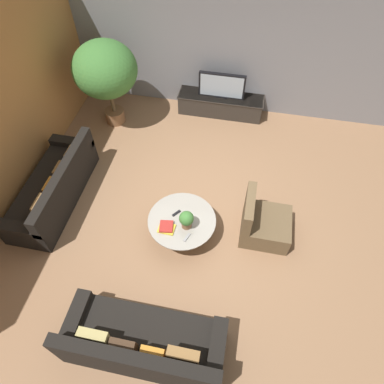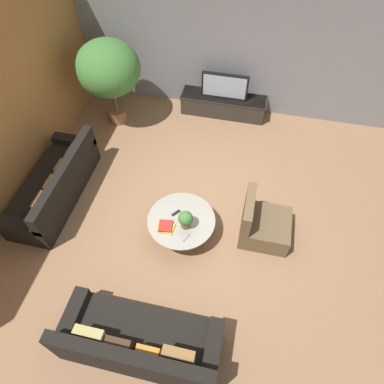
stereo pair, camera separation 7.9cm
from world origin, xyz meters
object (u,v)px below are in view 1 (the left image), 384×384
Objects in this scene: couch_near_entry at (144,344)px; media_console at (220,104)px; armchair_wicker at (263,223)px; coffee_table at (182,224)px; couch_by_wall at (55,188)px; potted_plant_tabletop at (186,219)px; potted_palm_tall at (105,71)px; television at (222,86)px.

media_console is at bearing -92.76° from couch_near_entry.
coffee_table is at bearing 102.12° from armchair_wicker.
potted_plant_tabletop is (2.51, -0.39, 0.31)m from couch_by_wall.
potted_plant_tabletop reaches higher than media_console.
armchair_wicker is (1.32, 0.28, -0.02)m from coffee_table.
coffee_table is (-0.16, -3.32, 0.06)m from media_console.
potted_plant_tabletop is at bearing -96.07° from couch_near_entry.
armchair_wicker is at bearing -34.06° from potted_palm_tall.
couch_by_wall reaches higher than potted_plant_tabletop.
couch_by_wall is 2.54× the size of armchair_wicker.
coffee_table is 3.46m from potted_palm_tall.
couch_by_wall is (-2.57, -3.03, -0.44)m from television.
television reaches higher than potted_plant_tabletop.
potted_palm_tall is at bearing 172.06° from couch_by_wall.
potted_palm_tall is at bearing -161.88° from television.
couch_near_entry is at bearing 46.10° from couch_by_wall.
television is 5.28m from couch_near_entry.
couch_near_entry is at bearing -66.21° from potted_palm_tall.
coffee_table is at bearing -51.04° from potted_palm_tall.
armchair_wicker is (1.41, 2.22, -0.02)m from couch_near_entry.
potted_palm_tall is at bearing 55.94° from armchair_wicker.
armchair_wicker is 1.32m from potted_plant_tabletop.
couch_by_wall is 1.03× the size of couch_near_entry.
armchair_wicker is at bearing 17.40° from potted_plant_tabletop.
armchair_wicker is (3.73, -0.01, -0.01)m from couch_by_wall.
potted_plant_tabletop is (-0.06, -3.42, -0.12)m from television.
television is (0.00, -0.00, 0.49)m from media_console.
armchair_wicker is at bearing -122.45° from couch_near_entry.
potted_plant_tabletop is (2.19, -2.69, -0.66)m from potted_palm_tall.
potted_palm_tall reaches higher than potted_plant_tabletop.
television is 2.43m from potted_palm_tall.
potted_palm_tall is (-3.41, 2.30, 0.99)m from armchair_wicker.
media_console is 3.33m from coffee_table.
media_console is at bearing 90.00° from television.
coffee_table is at bearing -92.71° from television.
couch_by_wall reaches higher than coffee_table.
potted_palm_tall reaches higher than television.
couch_near_entry is (-0.25, -5.26, 0.06)m from media_console.
television is at bearing 87.29° from coffee_table.
television is at bearing 20.88° from armchair_wicker.
potted_palm_tall is (-2.25, -0.74, 1.02)m from media_console.
couch_by_wall is 2.56m from potted_plant_tabletop.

